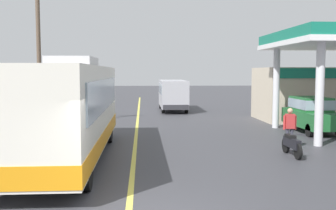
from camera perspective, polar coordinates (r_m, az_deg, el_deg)
The scene contains 9 objects.
ground at distance 28.31m, azimuth -4.35°, elevation -1.54°, with size 120.00×120.00×0.00m, color #38383D.
lane_divider_stripe at distance 23.35m, azimuth -4.48°, elevation -2.89°, with size 0.16×50.00×0.01m, color #D8CC4C.
coach_bus_main at distance 14.53m, azimuth -14.07°, elevation -0.91°, with size 2.60×11.04×3.69m.
gas_station_roadside at distance 25.53m, azimuth 22.16°, elevation 3.33°, with size 9.10×11.95×5.10m.
car_at_pump at distance 21.87m, azimuth 19.98°, elevation -1.03°, with size 1.70×4.20×1.82m.
minibus_opposing_lane at distance 31.77m, azimuth 0.68°, elevation 1.83°, with size 2.04×6.13×2.44m.
motorcycle_parked_forecourt at distance 15.46m, azimuth 17.42°, elevation -5.42°, with size 0.55×1.80×0.92m.
pedestrian_near_pump at distance 16.88m, azimuth 17.17°, elevation -2.89°, with size 0.55×0.22×1.66m.
utility_pole_roadside at distance 23.69m, azimuth -18.16°, elevation 7.19°, with size 1.80×0.24×8.05m.
Camera 1 is at (0.32, -8.14, 3.14)m, focal length 42.21 mm.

